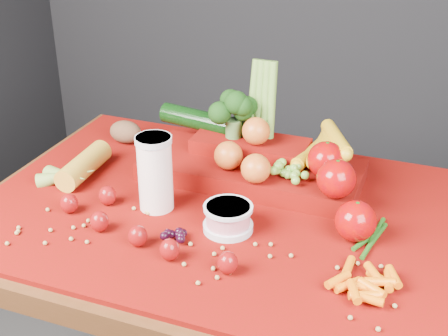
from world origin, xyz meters
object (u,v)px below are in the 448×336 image
(milk_glass, at_px, (155,170))
(yogurt_bowl, at_px, (228,217))
(produce_mound, at_px, (266,159))
(table, at_px, (221,247))

(milk_glass, distance_m, yogurt_bowl, 0.19)
(produce_mound, bearing_deg, milk_glass, -132.51)
(table, height_order, yogurt_bowl, yogurt_bowl)
(table, xyz_separation_m, yogurt_bowl, (0.05, -0.08, 0.14))
(table, relative_size, yogurt_bowl, 10.46)
(table, height_order, milk_glass, milk_glass)
(milk_glass, bearing_deg, table, 21.27)
(table, distance_m, yogurt_bowl, 0.17)
(table, xyz_separation_m, produce_mound, (0.05, 0.15, 0.17))
(table, height_order, produce_mound, produce_mound)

